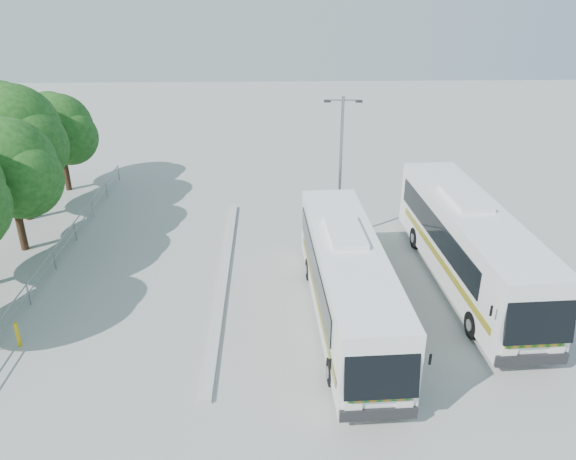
{
  "coord_description": "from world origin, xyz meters",
  "views": [
    {
      "loc": [
        -0.12,
        -19.76,
        12.41
      ],
      "look_at": [
        0.59,
        2.74,
        1.94
      ],
      "focal_mm": 35.0,
      "sensor_mm": 36.0,
      "label": 1
    }
  ],
  "objects_px": {
    "coach_adjacent": "(469,243)",
    "bollard": "(18,335)",
    "lamppost": "(341,164)",
    "tree_far_d": "(13,133)",
    "tree_far_c": "(9,166)",
    "tree_far_e": "(60,128)",
    "coach_main": "(348,280)"
  },
  "relations": [
    {
      "from": "tree_far_d",
      "to": "lamppost",
      "type": "xyz_separation_m",
      "value": [
        16.51,
        -3.0,
        -0.85
      ]
    },
    {
      "from": "tree_far_d",
      "to": "tree_far_c",
      "type": "bearing_deg",
      "value": -72.17
    },
    {
      "from": "tree_far_e",
      "to": "lamppost",
      "type": "height_order",
      "value": "lamppost"
    },
    {
      "from": "coach_adjacent",
      "to": "lamppost",
      "type": "height_order",
      "value": "lamppost"
    },
    {
      "from": "tree_far_d",
      "to": "coach_main",
      "type": "distance_m",
      "value": 19.26
    },
    {
      "from": "lamppost",
      "to": "coach_adjacent",
      "type": "bearing_deg",
      "value": -38.45
    },
    {
      "from": "coach_adjacent",
      "to": "lamppost",
      "type": "bearing_deg",
      "value": 135.22
    },
    {
      "from": "coach_adjacent",
      "to": "tree_far_d",
      "type": "bearing_deg",
      "value": 158.01
    },
    {
      "from": "tree_far_c",
      "to": "tree_far_e",
      "type": "relative_size",
      "value": 1.1
    },
    {
      "from": "coach_adjacent",
      "to": "lamppost",
      "type": "xyz_separation_m",
      "value": [
        -5.01,
        4.52,
        2.07
      ]
    },
    {
      "from": "lamppost",
      "to": "tree_far_d",
      "type": "bearing_deg",
      "value": 173.3
    },
    {
      "from": "coach_adjacent",
      "to": "bollard",
      "type": "xyz_separation_m",
      "value": [
        -17.53,
        -4.05,
        -1.4
      ]
    },
    {
      "from": "tree_far_e",
      "to": "coach_main",
      "type": "distance_m",
      "value": 21.38
    },
    {
      "from": "tree_far_d",
      "to": "lamppost",
      "type": "distance_m",
      "value": 16.8
    },
    {
      "from": "bollard",
      "to": "coach_main",
      "type": "bearing_deg",
      "value": 6.26
    },
    {
      "from": "tree_far_e",
      "to": "coach_adjacent",
      "type": "bearing_deg",
      "value": -29.97
    },
    {
      "from": "tree_far_d",
      "to": "lamppost",
      "type": "bearing_deg",
      "value": -10.29
    },
    {
      "from": "coach_adjacent",
      "to": "bollard",
      "type": "distance_m",
      "value": 18.05
    },
    {
      "from": "lamppost",
      "to": "bollard",
      "type": "relative_size",
      "value": 7.31
    },
    {
      "from": "tree_far_c",
      "to": "bollard",
      "type": "bearing_deg",
      "value": -70.41
    },
    {
      "from": "tree_far_c",
      "to": "coach_adjacent",
      "type": "distance_m",
      "value": 20.82
    },
    {
      "from": "tree_far_c",
      "to": "lamppost",
      "type": "xyz_separation_m",
      "value": [
        15.32,
        0.7,
        -0.29
      ]
    },
    {
      "from": "tree_far_c",
      "to": "bollard",
      "type": "height_order",
      "value": "tree_far_c"
    },
    {
      "from": "tree_far_d",
      "to": "tree_far_e",
      "type": "distance_m",
      "value": 4.65
    },
    {
      "from": "coach_main",
      "to": "lamppost",
      "type": "bearing_deg",
      "value": 83.75
    },
    {
      "from": "tree_far_d",
      "to": "coach_main",
      "type": "relative_size",
      "value": 0.63
    },
    {
      "from": "tree_far_e",
      "to": "coach_adjacent",
      "type": "relative_size",
      "value": 0.47
    },
    {
      "from": "tree_far_d",
      "to": "coach_adjacent",
      "type": "height_order",
      "value": "tree_far_d"
    },
    {
      "from": "tree_far_e",
      "to": "bollard",
      "type": "relative_size",
      "value": 6.02
    },
    {
      "from": "bollard",
      "to": "tree_far_e",
      "type": "bearing_deg",
      "value": 101.63
    },
    {
      "from": "tree_far_e",
      "to": "lamppost",
      "type": "relative_size",
      "value": 0.82
    },
    {
      "from": "tree_far_e",
      "to": "bollard",
      "type": "height_order",
      "value": "tree_far_e"
    }
  ]
}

